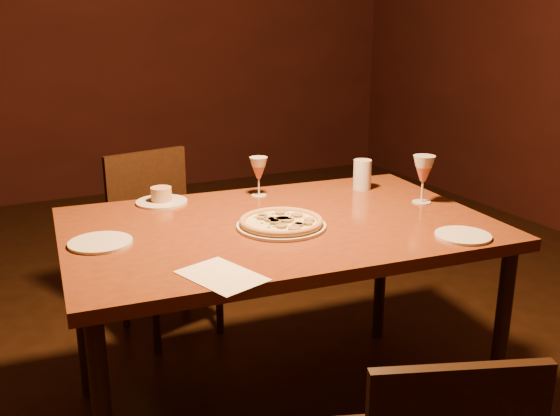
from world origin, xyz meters
name	(u,v)px	position (x,y,z in m)	size (l,w,h in m)	color
back_wall	(54,13)	(0.00, 3.50, 1.50)	(6.00, 0.04, 3.00)	#381311
dining_table	(278,241)	(0.24, 0.00, 0.71)	(1.54, 1.06, 0.78)	brown
chair_far	(161,233)	(0.06, 0.92, 0.48)	(0.49, 0.49, 0.86)	black
pizza_plate	(281,222)	(0.22, -0.05, 0.80)	(0.31, 0.31, 0.03)	silver
ramekin_saucer	(161,198)	(-0.06, 0.42, 0.80)	(0.20, 0.20, 0.06)	silver
wine_glass_far	(259,177)	(0.32, 0.34, 0.86)	(0.07, 0.07, 0.16)	#B2614A
wine_glass_right	(423,179)	(0.84, -0.02, 0.88)	(0.08, 0.08, 0.19)	#B2614A
water_tumbler	(362,175)	(0.75, 0.25, 0.85)	(0.07, 0.07, 0.12)	silver
side_plate_left	(100,243)	(-0.36, 0.06, 0.79)	(0.20, 0.20, 0.01)	silver
side_plate_near	(463,236)	(0.71, -0.40, 0.79)	(0.18, 0.18, 0.01)	silver
menu_card	(222,276)	(-0.11, -0.35, 0.78)	(0.16, 0.24, 0.00)	white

